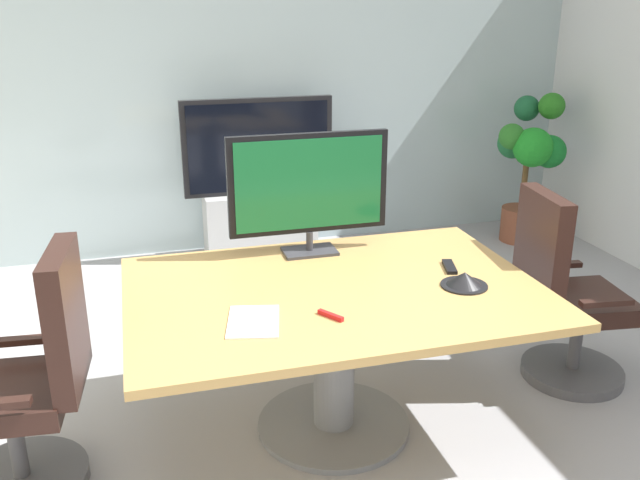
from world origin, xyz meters
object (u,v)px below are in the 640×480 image
at_px(wall_display_unit, 260,205).
at_px(potted_plant, 529,160).
at_px(tv_monitor, 309,187).
at_px(office_chair_right, 565,304).
at_px(conference_phone, 464,280).
at_px(conference_table, 334,322).
at_px(office_chair_left, 33,394).
at_px(remote_control, 450,267).

distance_m(wall_display_unit, potted_plant, 2.32).
height_order(tv_monitor, wall_display_unit, tv_monitor).
bearing_deg(potted_plant, office_chair_right, -116.71).
bearing_deg(potted_plant, conference_phone, -127.66).
bearing_deg(conference_table, office_chair_right, 4.51).
distance_m(office_chair_left, remote_control, 2.00).
bearing_deg(wall_display_unit, conference_table, -92.71).
xyz_separation_m(conference_table, conference_phone, (0.59, -0.15, 0.21)).
bearing_deg(tv_monitor, conference_phone, -47.67).
bearing_deg(conference_table, conference_phone, -14.21).
relative_size(tv_monitor, conference_phone, 3.82).
distance_m(conference_table, potted_plant, 3.27).
distance_m(conference_phone, remote_control, 0.22).
bearing_deg(remote_control, tv_monitor, 161.76).
xyz_separation_m(office_chair_right, potted_plant, (1.06, 2.10, 0.28)).
height_order(office_chair_right, remote_control, office_chair_right).
distance_m(conference_table, office_chair_right, 1.36).
relative_size(conference_table, office_chair_left, 1.75).
relative_size(potted_plant, remote_control, 7.58).
xyz_separation_m(tv_monitor, conference_phone, (0.58, -0.64, -0.33)).
xyz_separation_m(conference_table, wall_display_unit, (0.12, 2.48, -0.14)).
xyz_separation_m(conference_table, office_chair_right, (1.35, 0.11, -0.12)).
relative_size(wall_display_unit, remote_control, 7.71).
height_order(conference_table, remote_control, remote_control).
bearing_deg(potted_plant, office_chair_left, -148.88).
relative_size(office_chair_right, potted_plant, 0.85).
distance_m(office_chair_left, potted_plant, 4.40).
bearing_deg(conference_table, tv_monitor, 89.10).
height_order(potted_plant, conference_phone, potted_plant).
distance_m(conference_table, tv_monitor, 0.73).
xyz_separation_m(conference_table, tv_monitor, (0.01, 0.49, 0.54)).
height_order(wall_display_unit, conference_phone, wall_display_unit).
relative_size(office_chair_right, wall_display_unit, 0.83).
relative_size(office_chair_right, conference_phone, 4.95).
bearing_deg(office_chair_right, tv_monitor, 81.36).
bearing_deg(office_chair_left, wall_display_unit, 155.30).
bearing_deg(wall_display_unit, remote_control, -78.18).
bearing_deg(conference_table, remote_control, 6.65).
xyz_separation_m(office_chair_right, conference_phone, (-0.76, -0.26, 0.33)).
height_order(office_chair_right, potted_plant, potted_plant).
xyz_separation_m(wall_display_unit, potted_plant, (2.29, -0.27, 0.29)).
xyz_separation_m(tv_monitor, wall_display_unit, (0.11, 1.99, -0.68)).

